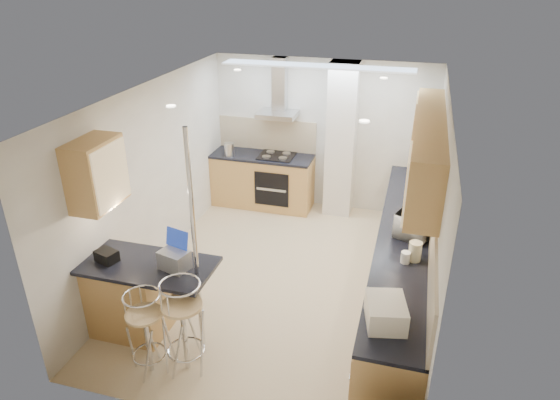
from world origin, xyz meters
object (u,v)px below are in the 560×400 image
(microwave, at_px, (418,222))
(bar_stool_end, at_px, (184,327))
(laptop, at_px, (174,260))
(bar_stool_near, at_px, (147,334))
(bread_bin, at_px, (386,312))

(microwave, distance_m, bar_stool_end, 2.91)
(laptop, xyz_separation_m, bar_stool_end, (0.25, -0.39, -0.51))
(bar_stool_end, bearing_deg, microwave, -4.69)
(bar_stool_near, relative_size, bread_bin, 2.24)
(bar_stool_near, height_order, bar_stool_end, bar_stool_end)
(bread_bin, bearing_deg, microwave, 70.57)
(bar_stool_end, relative_size, bread_bin, 2.49)
(microwave, relative_size, bar_stool_end, 0.53)
(bar_stool_near, height_order, bread_bin, bread_bin)
(laptop, relative_size, bar_stool_near, 0.31)
(bar_stool_end, distance_m, bread_bin, 2.01)
(bread_bin, bearing_deg, bar_stool_end, 171.48)
(microwave, xyz_separation_m, bar_stool_end, (-2.16, -1.88, -0.54))
(microwave, distance_m, bar_stool_near, 3.27)
(laptop, xyz_separation_m, bar_stool_near, (-0.10, -0.53, -0.56))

